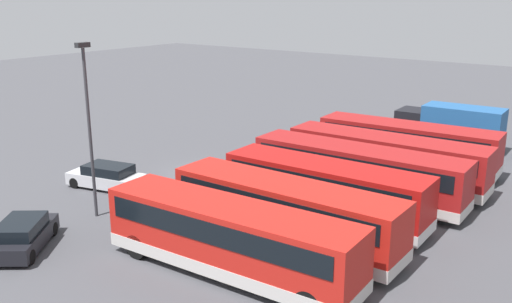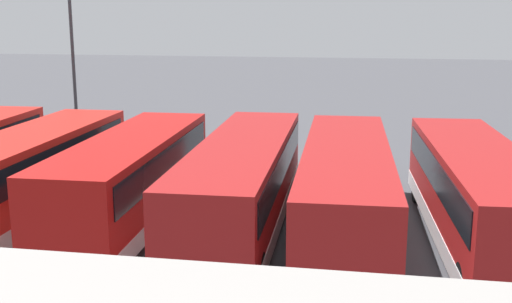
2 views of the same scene
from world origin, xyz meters
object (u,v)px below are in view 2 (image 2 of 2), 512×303
at_px(bus_single_deck_fifth, 29,173).
at_px(car_hatchback_silver, 159,132).
at_px(bus_single_deck_third, 243,183).
at_px(lamp_post_tall, 73,51).
at_px(bus_single_deck_fourth, 131,178).
at_px(bus_single_deck_second, 346,189).
at_px(bus_single_deck_near_end, 477,193).

xyz_separation_m(bus_single_deck_fifth, car_hatchback_silver, (-0.27, -12.73, -0.92)).
bearing_deg(bus_single_deck_third, lamp_post_tall, -43.37).
height_order(bus_single_deck_fourth, bus_single_deck_fifth, same).
relative_size(bus_single_deck_fifth, car_hatchback_silver, 2.30).
xyz_separation_m(bus_single_deck_fourth, lamp_post_tall, (6.51, -9.70, 3.49)).
xyz_separation_m(bus_single_deck_second, bus_single_deck_third, (3.26, -0.25, 0.00)).
height_order(bus_single_deck_third, bus_single_deck_fourth, same).
xyz_separation_m(car_hatchback_silver, lamp_post_tall, (3.16, 3.02, 4.41)).
distance_m(bus_single_deck_second, bus_single_deck_fourth, 6.96).
bearing_deg(car_hatchback_silver, bus_single_deck_fifth, 88.78).
xyz_separation_m(bus_single_deck_second, car_hatchback_silver, (10.30, -12.91, -0.92)).
height_order(bus_single_deck_third, bus_single_deck_fifth, same).
bearing_deg(bus_single_deck_fifth, bus_single_deck_second, 179.05).
bearing_deg(bus_single_deck_fifth, bus_single_deck_near_end, -179.71).
distance_m(car_hatchback_silver, lamp_post_tall, 6.21).
distance_m(bus_single_deck_third, lamp_post_tall, 14.46).
bearing_deg(bus_single_deck_fifth, car_hatchback_silver, -91.22).
bearing_deg(bus_single_deck_second, bus_single_deck_fourth, -1.56).
bearing_deg(bus_single_deck_near_end, car_hatchback_silver, -41.79).
relative_size(bus_single_deck_near_end, lamp_post_tall, 1.31).
distance_m(bus_single_deck_fifth, car_hatchback_silver, 12.77).
distance_m(bus_single_deck_near_end, bus_single_deck_fourth, 10.82).
height_order(bus_single_deck_second, bus_single_deck_third, same).
bearing_deg(bus_single_deck_near_end, bus_single_deck_third, 0.02).
bearing_deg(bus_single_deck_fourth, car_hatchback_silver, -75.27).
height_order(bus_single_deck_near_end, bus_single_deck_second, same).
distance_m(bus_single_deck_third, car_hatchback_silver, 14.52).
height_order(bus_single_deck_fourth, lamp_post_tall, lamp_post_tall).
distance_m(bus_single_deck_near_end, bus_single_deck_third, 7.12).
height_order(bus_single_deck_near_end, car_hatchback_silver, bus_single_deck_near_end).
relative_size(car_hatchback_silver, lamp_post_tall, 0.55).
bearing_deg(lamp_post_tall, bus_single_deck_fifth, 106.59).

